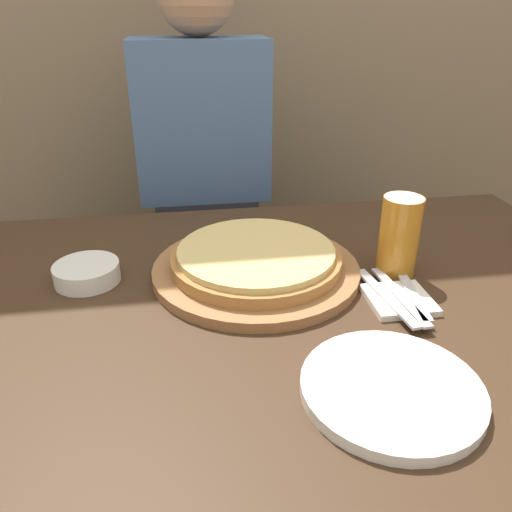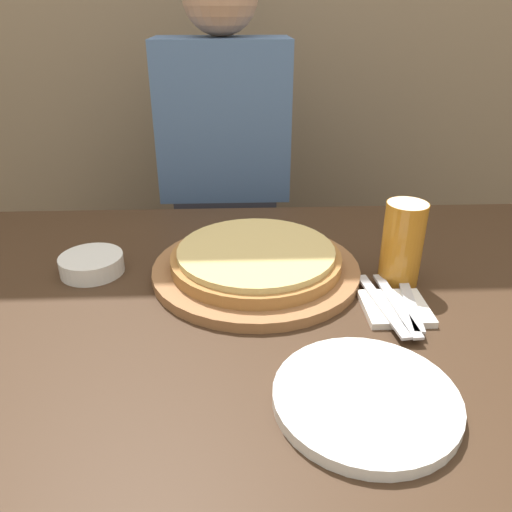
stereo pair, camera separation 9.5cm
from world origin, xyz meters
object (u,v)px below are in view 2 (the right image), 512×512
(pizza_on_board, at_px, (256,263))
(fork, at_px, (382,304))
(spoon, at_px, (410,304))
(beer_glass, at_px, (403,240))
(side_bowl, at_px, (92,264))
(dinner_plate, at_px, (366,398))
(diner_person, at_px, (226,205))
(dinner_knife, at_px, (396,304))

(pizza_on_board, xyz_separation_m, fork, (0.21, -0.14, -0.01))
(fork, bearing_deg, spoon, 0.00)
(spoon, bearing_deg, beer_glass, 85.01)
(beer_glass, distance_m, side_bowl, 0.60)
(spoon, bearing_deg, side_bowl, 164.26)
(fork, bearing_deg, side_bowl, 162.87)
(beer_glass, distance_m, spoon, 0.13)
(pizza_on_board, height_order, dinner_plate, pizza_on_board)
(beer_glass, bearing_deg, dinner_plate, -113.30)
(dinner_plate, height_order, diner_person, diner_person)
(pizza_on_board, relative_size, spoon, 2.33)
(dinner_plate, xyz_separation_m, diner_person, (-0.20, 0.91, -0.07))
(beer_glass, bearing_deg, pizza_on_board, 171.71)
(dinner_knife, bearing_deg, diner_person, 113.59)
(side_bowl, height_order, diner_person, diner_person)
(side_bowl, relative_size, fork, 0.61)
(diner_person, bearing_deg, beer_glass, -60.27)
(pizza_on_board, distance_m, spoon, 0.30)
(fork, relative_size, diner_person, 0.16)
(spoon, bearing_deg, pizza_on_board, 151.29)
(spoon, bearing_deg, diner_person, 115.31)
(pizza_on_board, relative_size, dinner_knife, 1.98)
(side_bowl, distance_m, fork, 0.56)
(side_bowl, bearing_deg, fork, -17.13)
(pizza_on_board, bearing_deg, side_bowl, 176.14)
(pizza_on_board, height_order, dinner_knife, pizza_on_board)
(beer_glass, height_order, diner_person, diner_person)
(pizza_on_board, distance_m, diner_person, 0.56)
(diner_person, bearing_deg, dinner_knife, -66.41)
(fork, bearing_deg, dinner_knife, -0.00)
(fork, bearing_deg, pizza_on_board, 145.87)
(pizza_on_board, xyz_separation_m, beer_glass, (0.27, -0.04, 0.06))
(beer_glass, distance_m, diner_person, 0.69)
(beer_glass, relative_size, spoon, 0.92)
(beer_glass, xyz_separation_m, side_bowl, (-0.59, 0.06, -0.07))
(spoon, xyz_separation_m, diner_person, (-0.33, 0.69, -0.08))
(beer_glass, height_order, dinner_knife, beer_glass)
(beer_glass, distance_m, dinner_plate, 0.36)
(dinner_plate, xyz_separation_m, dinner_knife, (0.11, 0.22, 0.01))
(dinner_plate, distance_m, dinner_knife, 0.24)
(beer_glass, bearing_deg, diner_person, 119.73)
(beer_glass, height_order, spoon, beer_glass)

